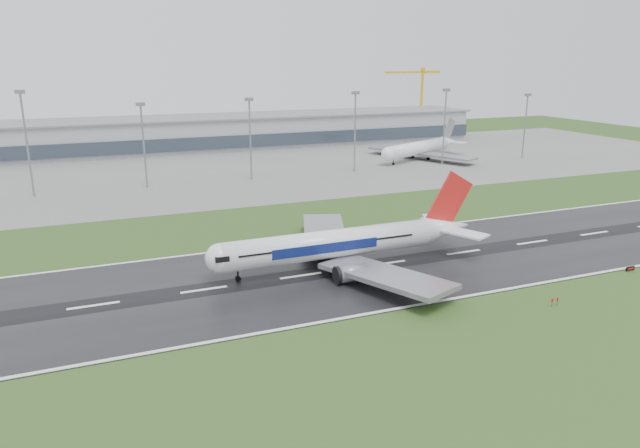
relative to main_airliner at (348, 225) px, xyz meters
name	(u,v)px	position (x,y,z in m)	size (l,w,h in m)	color
ground	(463,253)	(28.52, -1.98, -9.11)	(520.00, 520.00, 0.00)	#274619
runway	(463,252)	(28.52, -1.98, -9.06)	(400.00, 45.00, 0.10)	black
apron	(287,164)	(28.52, 123.02, -9.07)	(400.00, 130.00, 0.08)	slate
terminal	(249,131)	(28.52, 183.02, -1.61)	(240.00, 36.00, 15.00)	gray
main_airliner	(348,225)	(0.00, 0.00, 0.00)	(61.05, 58.14, 18.02)	white
parked_airliner	(420,141)	(87.54, 113.48, -0.81)	(56.09, 52.22, 16.44)	white
tower_crane	(421,100)	(139.55, 198.02, 10.27)	(38.78, 2.12, 38.76)	gold
runway_sign	(630,269)	(53.83, -25.32, -8.59)	(2.30, 0.26, 1.04)	black
floodmast_0	(27,146)	(-67.11, 98.02, 7.23)	(0.64, 0.64, 32.67)	gray
floodmast_1	(144,148)	(-31.53, 98.02, 4.84)	(0.64, 0.64, 27.90)	gray
floodmast_2	(250,141)	(5.91, 98.02, 5.20)	(0.64, 0.64, 28.62)	gray
floodmast_3	(355,134)	(48.00, 98.02, 5.91)	(0.64, 0.64, 30.04)	gray
floodmast_4	(444,129)	(89.09, 98.02, 6.04)	(0.64, 0.64, 30.30)	gray
floodmast_5	(525,128)	(131.31, 98.02, 4.63)	(0.64, 0.64, 27.48)	gray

